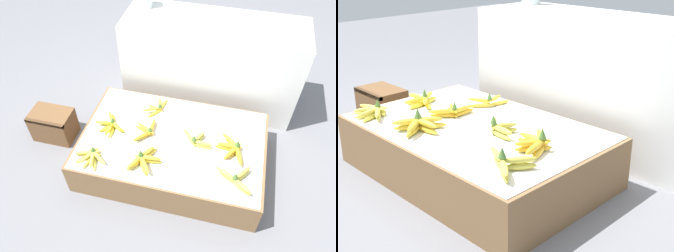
% 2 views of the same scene
% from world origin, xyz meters
% --- Properties ---
extents(ground_plane, '(10.00, 10.00, 0.00)m').
position_xyz_m(ground_plane, '(0.00, 0.00, 0.00)').
color(ground_plane, slate).
extents(display_platform, '(1.23, 0.80, 0.26)m').
position_xyz_m(display_platform, '(0.00, 0.00, 0.13)').
color(display_platform, olive).
rests_on(display_platform, ground_plane).
extents(back_vendor_table, '(1.33, 0.47, 0.72)m').
position_xyz_m(back_vendor_table, '(0.13, 0.74, 0.36)').
color(back_vendor_table, white).
rests_on(back_vendor_table, ground_plane).
extents(wooden_crate, '(0.30, 0.20, 0.23)m').
position_xyz_m(wooden_crate, '(-0.93, 0.04, 0.12)').
color(wooden_crate, brown).
rests_on(wooden_crate, ground_plane).
extents(banana_bunch_front_left, '(0.23, 0.17, 0.09)m').
position_xyz_m(banana_bunch_front_left, '(-0.46, -0.28, 0.28)').
color(banana_bunch_front_left, '#DBCC4C').
rests_on(banana_bunch_front_left, display_platform).
extents(banana_bunch_front_midleft, '(0.21, 0.24, 0.11)m').
position_xyz_m(banana_bunch_front_midleft, '(-0.13, -0.23, 0.29)').
color(banana_bunch_front_midleft, gold).
rests_on(banana_bunch_front_midleft, display_platform).
extents(banana_bunch_front_right, '(0.24, 0.21, 0.10)m').
position_xyz_m(banana_bunch_front_right, '(0.44, -0.23, 0.29)').
color(banana_bunch_front_right, gold).
rests_on(banana_bunch_front_right, display_platform).
extents(banana_bunch_middle_left, '(0.23, 0.23, 0.09)m').
position_xyz_m(banana_bunch_middle_left, '(-0.44, 0.00, 0.28)').
color(banana_bunch_middle_left, yellow).
rests_on(banana_bunch_middle_left, display_platform).
extents(banana_bunch_middle_midleft, '(0.16, 0.24, 0.08)m').
position_xyz_m(banana_bunch_middle_midleft, '(-0.18, 0.01, 0.28)').
color(banana_bunch_middle_midleft, gold).
rests_on(banana_bunch_middle_midleft, display_platform).
extents(banana_bunch_middle_midright, '(0.22, 0.13, 0.10)m').
position_xyz_m(banana_bunch_middle_midright, '(0.16, 0.01, 0.29)').
color(banana_bunch_middle_midright, gold).
rests_on(banana_bunch_middle_midright, display_platform).
extents(banana_bunch_middle_right, '(0.20, 0.25, 0.11)m').
position_xyz_m(banana_bunch_middle_right, '(0.40, -0.01, 0.29)').
color(banana_bunch_middle_right, gold).
rests_on(banana_bunch_middle_right, display_platform).
extents(banana_bunch_back_midleft, '(0.15, 0.22, 0.08)m').
position_xyz_m(banana_bunch_back_midleft, '(-0.17, 0.24, 0.28)').
color(banana_bunch_back_midleft, gold).
rests_on(banana_bunch_back_midleft, display_platform).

